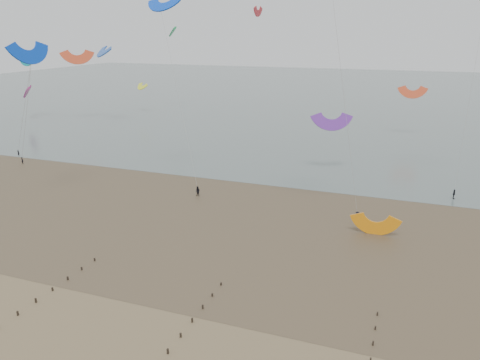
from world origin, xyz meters
TOP-DOWN VIEW (x-y plane):
  - ground at (0.00, 0.00)m, footprint 500.00×500.00m
  - sea_and_shore at (-4.08, 34.40)m, footprint 500.00×665.00m
  - kitesurfer_lead at (-58.69, 45.81)m, footprint 0.66×0.53m
  - kitesurfers at (29.02, 46.58)m, footprint 159.24×19.43m
  - grounded_kite at (19.90, 33.42)m, footprint 6.19×4.87m
  - kites_airborne at (-26.16, 83.22)m, footprint 243.27×111.05m

SIDE VIEW (x-z plane):
  - ground at x=0.00m, z-range 0.00..0.00m
  - grounded_kite at x=19.90m, z-range -1.68..1.68m
  - sea_and_shore at x=-4.08m, z-range -0.01..0.02m
  - kitesurfer_lead at x=-58.69m, z-range 0.00..1.59m
  - kitesurfers at x=29.02m, z-range -0.05..1.80m
  - kites_airborne at x=-26.16m, z-range 1.51..40.19m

